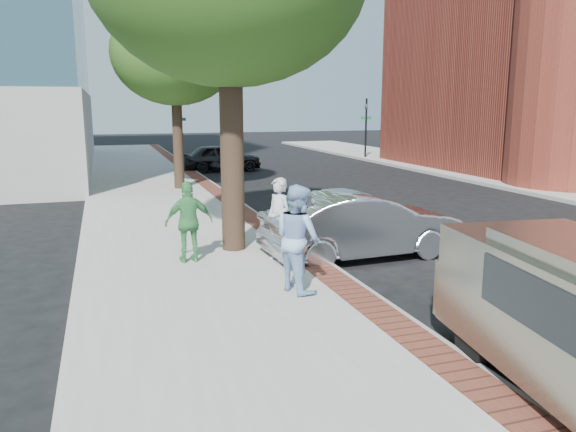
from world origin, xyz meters
name	(u,v)px	position (x,y,z in m)	size (l,w,h in m)	color
ground	(284,276)	(0.00, 0.00, 0.00)	(120.00, 120.00, 0.00)	black
sidewalk	(165,208)	(-1.50, 8.00, 0.07)	(5.00, 60.00, 0.15)	#9E9991
brick_strip	(231,202)	(0.70, 8.00, 0.15)	(0.60, 60.00, 0.01)	brown
curb	(241,204)	(1.05, 8.00, 0.07)	(0.10, 60.00, 0.15)	gray
sidewalk_far	(558,186)	(14.50, 8.00, 0.07)	(5.00, 60.00, 0.15)	#9E9991
signal_near	(180,126)	(0.90, 22.00, 2.25)	(0.70, 0.15, 3.80)	black
signal_far	(366,123)	(12.50, 22.00, 2.25)	(0.70, 0.15, 3.80)	black
tree_far	(175,54)	(-0.50, 12.00, 5.30)	(4.80, 4.80, 7.14)	black
parking_meter	(306,210)	(0.67, 0.56, 1.21)	(0.12, 0.32, 1.47)	gray
person_gray	(278,220)	(0.08, 0.63, 1.03)	(0.64, 0.42, 1.76)	#BAB9BE
person_officer	(298,238)	(-0.17, -1.32, 1.10)	(0.92, 0.72, 1.90)	#95B9E6
person_green	(189,222)	(-1.71, 1.13, 1.00)	(1.00, 0.41, 1.70)	#43944F
sedan_silver	(363,225)	(2.10, 0.79, 0.74)	(1.57, 4.51, 1.49)	#BABCC2
bg_car	(221,158)	(2.51, 18.49, 0.70)	(1.66, 4.13, 1.41)	black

